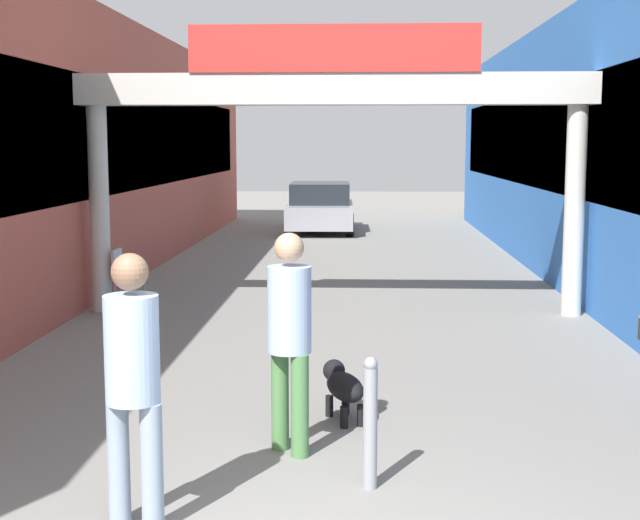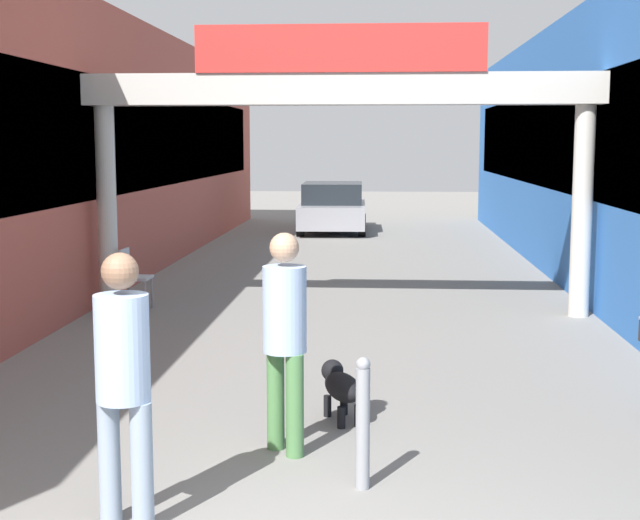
{
  "view_description": "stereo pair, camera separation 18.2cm",
  "coord_description": "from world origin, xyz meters",
  "px_view_note": "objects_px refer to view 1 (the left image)",
  "views": [
    {
      "loc": [
        0.41,
        -4.17,
        2.42
      ],
      "look_at": [
        0.0,
        4.28,
        1.3
      ],
      "focal_mm": 50.0,
      "sensor_mm": 36.0,
      "label": 1
    },
    {
      "loc": [
        0.59,
        -4.16,
        2.42
      ],
      "look_at": [
        0.0,
        4.28,
        1.3
      ],
      "focal_mm": 50.0,
      "sensor_mm": 36.0,
      "label": 2
    }
  ],
  "objects_px": {
    "pedestrian_with_dog": "(289,328)",
    "pedestrian_companion": "(133,372)",
    "bollard_post_metal": "(370,422)",
    "dog_on_leash": "(343,386)",
    "cafe_chair_aluminium_nearer": "(124,273)",
    "parked_car_silver": "(320,208)"
  },
  "relations": [
    {
      "from": "pedestrian_companion",
      "to": "cafe_chair_aluminium_nearer",
      "type": "relative_size",
      "value": 1.97
    },
    {
      "from": "pedestrian_with_dog",
      "to": "parked_car_silver",
      "type": "height_order",
      "value": "pedestrian_with_dog"
    },
    {
      "from": "pedestrian_companion",
      "to": "cafe_chair_aluminium_nearer",
      "type": "height_order",
      "value": "pedestrian_companion"
    },
    {
      "from": "bollard_post_metal",
      "to": "cafe_chair_aluminium_nearer",
      "type": "xyz_separation_m",
      "value": [
        -3.5,
        6.54,
        0.06
      ]
    },
    {
      "from": "pedestrian_with_dog",
      "to": "parked_car_silver",
      "type": "bearing_deg",
      "value": 91.96
    },
    {
      "from": "pedestrian_with_dog",
      "to": "bollard_post_metal",
      "type": "distance_m",
      "value": 1.07
    },
    {
      "from": "dog_on_leash",
      "to": "parked_car_silver",
      "type": "height_order",
      "value": "parked_car_silver"
    },
    {
      "from": "parked_car_silver",
      "to": "dog_on_leash",
      "type": "bearing_deg",
      "value": -86.59
    },
    {
      "from": "pedestrian_with_dog",
      "to": "pedestrian_companion",
      "type": "distance_m",
      "value": 1.65
    },
    {
      "from": "parked_car_silver",
      "to": "pedestrian_companion",
      "type": "bearing_deg",
      "value": -90.78
    },
    {
      "from": "bollard_post_metal",
      "to": "parked_car_silver",
      "type": "xyz_separation_m",
      "value": [
        -1.22,
        18.27,
        0.16
      ]
    },
    {
      "from": "dog_on_leash",
      "to": "bollard_post_metal",
      "type": "xyz_separation_m",
      "value": [
        0.23,
        -1.56,
        0.18
      ]
    },
    {
      "from": "pedestrian_companion",
      "to": "cafe_chair_aluminium_nearer",
      "type": "bearing_deg",
      "value": 105.59
    },
    {
      "from": "bollard_post_metal",
      "to": "parked_car_silver",
      "type": "bearing_deg",
      "value": 93.83
    },
    {
      "from": "pedestrian_companion",
      "to": "dog_on_leash",
      "type": "bearing_deg",
      "value": 61.1
    },
    {
      "from": "cafe_chair_aluminium_nearer",
      "to": "bollard_post_metal",
      "type": "bearing_deg",
      "value": -61.82
    },
    {
      "from": "pedestrian_with_dog",
      "to": "parked_car_silver",
      "type": "xyz_separation_m",
      "value": [
        -0.6,
        17.57,
        -0.35
      ]
    },
    {
      "from": "parked_car_silver",
      "to": "cafe_chair_aluminium_nearer",
      "type": "bearing_deg",
      "value": -101.01
    },
    {
      "from": "cafe_chair_aluminium_nearer",
      "to": "pedestrian_with_dog",
      "type": "bearing_deg",
      "value": -63.75
    },
    {
      "from": "dog_on_leash",
      "to": "pedestrian_with_dog",
      "type": "bearing_deg",
      "value": -114.48
    },
    {
      "from": "pedestrian_with_dog",
      "to": "cafe_chair_aluminium_nearer",
      "type": "xyz_separation_m",
      "value": [
        -2.88,
        5.84,
        -0.46
      ]
    },
    {
      "from": "bollard_post_metal",
      "to": "parked_car_silver",
      "type": "distance_m",
      "value": 18.31
    }
  ]
}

